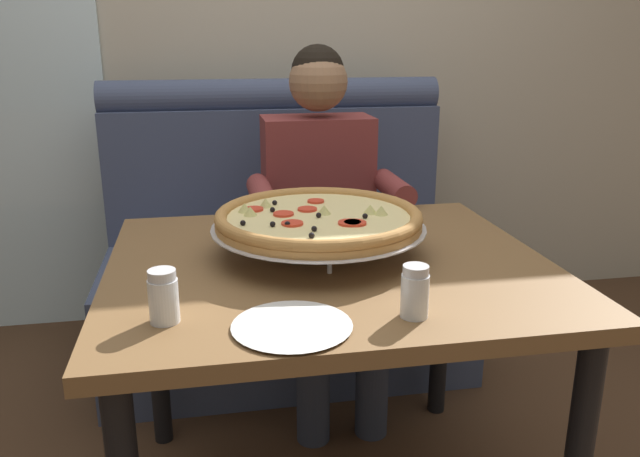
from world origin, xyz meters
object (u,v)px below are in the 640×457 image
Objects in this scene: booth_bench at (283,264)px; dining_table at (329,294)px; diner_main at (323,206)px; shaker_parmesan at (415,295)px; shaker_oregano at (164,300)px; plate_near_left at (292,323)px; pizza at (318,219)px.

booth_bench is 0.99m from dining_table.
diner_main reaches higher than shaker_parmesan.
shaker_oregano is 0.26m from plate_near_left.
plate_near_left is (-0.15, -0.37, 0.10)m from dining_table.
diner_main is 1.11m from shaker_oregano.
dining_table is 0.40m from shaker_parmesan.
shaker_oregano is at bearing -107.49° from booth_bench.
diner_main is 2.30× the size of pizza.
shaker_parmesan reaches higher than plate_near_left.
shaker_oregano is at bearing -136.97° from pizza.
diner_main reaches higher than plate_near_left.
booth_bench is at bearing 94.49° from shaker_parmesan.
shaker_parmesan is at bearing -73.96° from dining_table.
shaker_parmesan is 0.25m from plate_near_left.
pizza is at bearing 106.14° from shaker_parmesan.
plate_near_left is (-0.25, -0.01, -0.04)m from shaker_parmesan.
shaker_parmesan is 0.46× the size of plate_near_left.
plate_near_left is at bearing -107.07° from pizza.
booth_bench is at bearing 113.05° from diner_main.
pizza is 5.06× the size of shaker_parmesan.
booth_bench is 12.94× the size of shaker_oregano.
plate_near_left is at bearing -178.38° from shaker_parmesan.
dining_table is at bearing -73.25° from pizza.
shaker_oregano reaches higher than dining_table.
pizza is 2.32× the size of plate_near_left.
plate_near_left is at bearing -112.01° from dining_table.
dining_table is 0.51m from shaker_oregano.
pizza reaches higher than shaker_oregano.
dining_table is (0.00, -0.95, 0.26)m from booth_bench.
shaker_oregano reaches higher than plate_near_left.
pizza reaches higher than shaker_parmesan.
shaker_oregano is (-0.51, -0.98, 0.09)m from diner_main.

